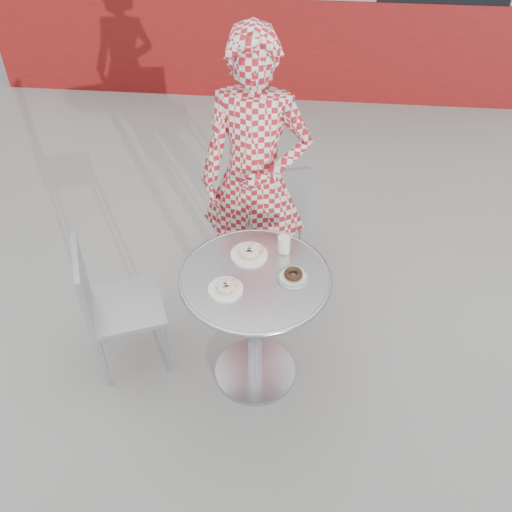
# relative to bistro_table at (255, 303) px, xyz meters

# --- Properties ---
(ground) EXTENTS (60.00, 60.00, 0.00)m
(ground) POSITION_rel_bistro_table_xyz_m (-0.02, -0.04, -0.59)
(ground) COLOR #9D9A95
(ground) RESTS_ON ground
(bistro_table) EXTENTS (0.77, 0.77, 0.78)m
(bistro_table) POSITION_rel_bistro_table_xyz_m (0.00, 0.00, 0.00)
(bistro_table) COLOR silver
(bistro_table) RESTS_ON ground
(chair_far) EXTENTS (0.53, 0.53, 0.89)m
(chair_far) POSITION_rel_bistro_table_xyz_m (-0.01, 0.96, -0.31)
(chair_far) COLOR #ACAEB4
(chair_far) RESTS_ON ground
(chair_left) EXTENTS (0.53, 0.52, 0.84)m
(chair_left) POSITION_rel_bistro_table_xyz_m (-0.74, 0.05, -0.33)
(chair_left) COLOR #ACAEB4
(chair_left) RESTS_ON ground
(seated_person) EXTENTS (0.67, 0.47, 1.75)m
(seated_person) POSITION_rel_bistro_table_xyz_m (-0.07, 0.71, 0.29)
(seated_person) COLOR #A61922
(seated_person) RESTS_ON ground
(plate_far) EXTENTS (0.19, 0.19, 0.05)m
(plate_far) POSITION_rel_bistro_table_xyz_m (-0.04, 0.16, 0.21)
(plate_far) COLOR white
(plate_far) RESTS_ON bistro_table
(plate_near) EXTENTS (0.17, 0.17, 0.05)m
(plate_near) POSITION_rel_bistro_table_xyz_m (-0.13, -0.11, 0.21)
(plate_near) COLOR white
(plate_near) RESTS_ON bistro_table
(plate_checker) EXTENTS (0.16, 0.16, 0.04)m
(plate_checker) POSITION_rel_bistro_table_xyz_m (0.19, 0.01, 0.20)
(plate_checker) COLOR white
(plate_checker) RESTS_ON bistro_table
(milk_cup) EXTENTS (0.07, 0.07, 0.11)m
(milk_cup) POSITION_rel_bistro_table_xyz_m (0.13, 0.20, 0.24)
(milk_cup) COLOR white
(milk_cup) RESTS_ON bistro_table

